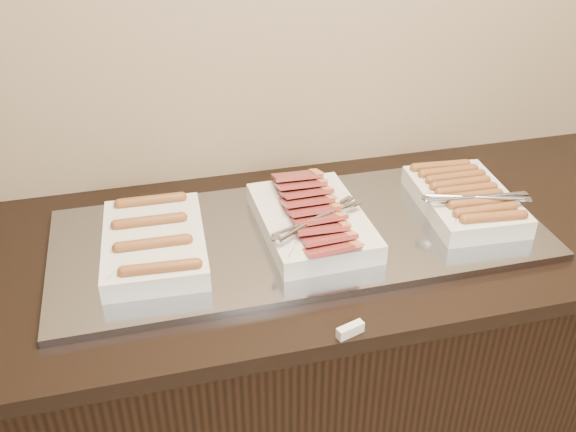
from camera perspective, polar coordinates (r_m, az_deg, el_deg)
The scene contains 6 objects.
counter at distance 1.89m, azimuth 1.73°, elevation -13.16°, with size 2.06×0.76×0.90m.
warming_tray at distance 1.59m, azimuth 1.08°, elevation -1.68°, with size 1.20×0.50×0.02m, color #9496A1.
dish_left at distance 1.53m, azimuth -11.81°, elevation -2.28°, with size 0.25×0.36×0.07m.
dish_center at distance 1.57m, azimuth 2.15°, elevation -0.28°, with size 0.27×0.39×0.09m.
dish_right at distance 1.71m, azimuth 15.48°, elevation 1.53°, with size 0.27×0.34×0.08m.
label_holder at distance 1.32m, azimuth 5.56°, elevation -10.06°, with size 0.06×0.02×0.02m, color silver.
Camera 1 is at (-0.38, 0.86, 1.80)m, focal length 40.00 mm.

